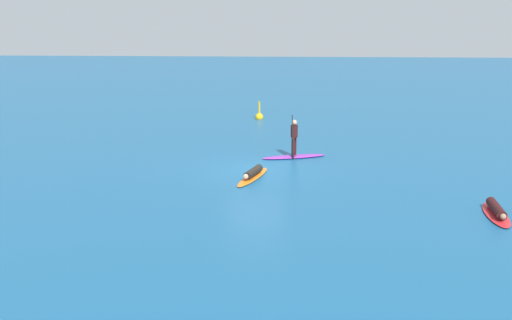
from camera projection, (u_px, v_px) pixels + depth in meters
ground_plane at (256, 171)px, 26.65m from camera, size 120.00×120.00×0.00m
surfer_on_purple_board at (294, 149)px, 28.85m from camera, size 3.17×1.52×2.10m
surfer_on_red_board at (496, 211)px, 20.97m from camera, size 0.92×2.71×0.42m
surfer_on_orange_board at (253, 174)px, 25.55m from camera, size 1.51×3.15×0.41m
marker_buoy at (259, 116)px, 38.69m from camera, size 0.51×0.51×1.25m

